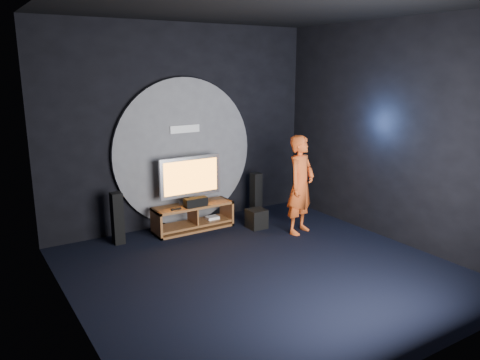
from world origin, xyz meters
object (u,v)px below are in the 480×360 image
tower_speaker_left (117,218)px  player (301,185)px  subwoofer (257,219)px  tv (190,178)px  media_console (193,218)px  tower_speaker_right (256,195)px

tower_speaker_left → player: 3.05m
tower_speaker_left → player: (2.80, -1.14, 0.42)m
subwoofer → player: size_ratio=0.20×
tv → tower_speaker_left: (-1.32, -0.02, -0.49)m
tv → tower_speaker_left: bearing=-178.9°
media_console → player: bearing=-36.7°
tower_speaker_left → tower_speaker_right: 2.65m
tv → tower_speaker_left: 1.40m
media_console → subwoofer: media_console is taller
tower_speaker_right → media_console: bearing=-179.3°
tv → tower_speaker_right: size_ratio=1.33×
tv → tower_speaker_right: tv is taller
tower_speaker_right → tower_speaker_left: bearing=179.4°
media_console → subwoofer: (0.97, -0.53, -0.03)m
subwoofer → player: bearing=-48.8°
tower_speaker_left → tower_speaker_right: size_ratio=1.00×
media_console → player: size_ratio=0.84×
player → tower_speaker_left: bearing=136.6°
tower_speaker_right → player: size_ratio=0.50×
media_console → tv: 0.71m
subwoofer → player: 1.01m
tower_speaker_left → subwoofer: bearing=-13.9°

